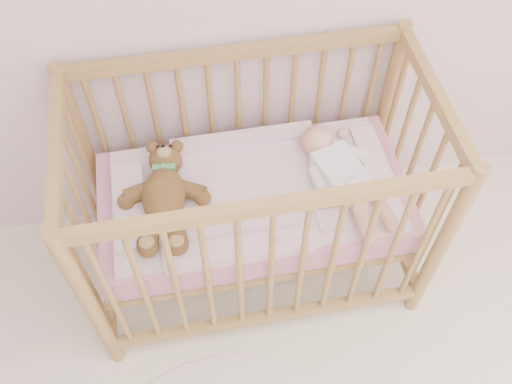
{
  "coord_description": "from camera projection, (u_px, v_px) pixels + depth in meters",
  "views": [
    {
      "loc": [
        -0.47,
        0.31,
        2.37
      ],
      "look_at": [
        -0.24,
        1.55,
        0.62
      ],
      "focal_mm": 40.0,
      "sensor_mm": 36.0,
      "label": 1
    }
  ],
  "objects": [
    {
      "name": "crib",
      "position": [
        254.0,
        200.0,
        2.28
      ],
      "size": [
        1.36,
        0.76,
        1.0
      ],
      "primitive_type": null,
      "color": "#AB8648",
      "rests_on": "floor"
    },
    {
      "name": "mattress",
      "position": [
        254.0,
        202.0,
        2.3
      ],
      "size": [
        1.22,
        0.62,
        0.13
      ],
      "primitive_type": "cube",
      "color": "pink",
      "rests_on": "crib"
    },
    {
      "name": "blanket",
      "position": [
        254.0,
        191.0,
        2.24
      ],
      "size": [
        1.1,
        0.58,
        0.06
      ],
      "primitive_type": null,
      "color": "#CE8EA6",
      "rests_on": "mattress"
    },
    {
      "name": "baby",
      "position": [
        340.0,
        171.0,
        2.2
      ],
      "size": [
        0.43,
        0.64,
        0.14
      ],
      "primitive_type": null,
      "rotation": [
        0.0,
        0.0,
        0.29
      ],
      "color": "white",
      "rests_on": "blanket"
    },
    {
      "name": "teddy_bear",
      "position": [
        164.0,
        195.0,
        2.12
      ],
      "size": [
        0.42,
        0.56,
        0.14
      ],
      "primitive_type": null,
      "rotation": [
        0.0,
        0.0,
        -0.12
      ],
      "color": "brown",
      "rests_on": "blanket"
    }
  ]
}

